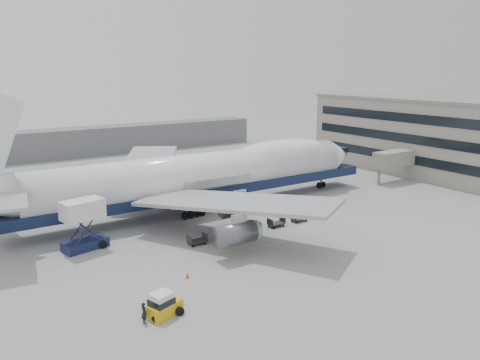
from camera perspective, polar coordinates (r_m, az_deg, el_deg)
ground at (r=63.48m, az=0.57°, el=-6.25°), size 260.00×260.00×0.00m
apron_line at (r=58.90m, az=3.85°, el=-7.87°), size 60.00×0.15×0.01m
terminal at (r=99.60m, az=26.30°, el=4.17°), size 24.20×70.40×15.60m
hangar at (r=123.20m, az=-22.05°, el=4.06°), size 110.00×8.00×7.00m
airliner at (r=72.12m, az=-4.31°, el=0.76°), size 67.00×55.30×19.98m
catering_truck at (r=59.41m, az=-18.56°, el=-4.85°), size 5.62×4.37×6.15m
baggage_tug at (r=43.17m, az=-9.33°, el=-14.85°), size 3.48×2.56×2.28m
ground_worker at (r=42.46m, az=-11.63°, el=-15.57°), size 0.55×0.75×1.90m
traffic_cone at (r=50.11m, az=-6.43°, el=-11.51°), size 0.41×0.41×0.61m
dolly_0 at (r=58.90m, az=-5.26°, el=-7.35°), size 2.30×1.35×1.30m
dolly_1 at (r=60.81m, az=-1.79°, el=-6.62°), size 2.30×1.35×1.30m
dolly_2 at (r=62.94m, az=1.44°, el=-5.92°), size 2.30×1.35×1.30m
dolly_3 at (r=65.27m, az=4.44°, el=-5.24°), size 2.30×1.35×1.30m
dolly_4 at (r=67.76m, az=7.22°, el=-4.60°), size 2.30×1.35×1.30m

